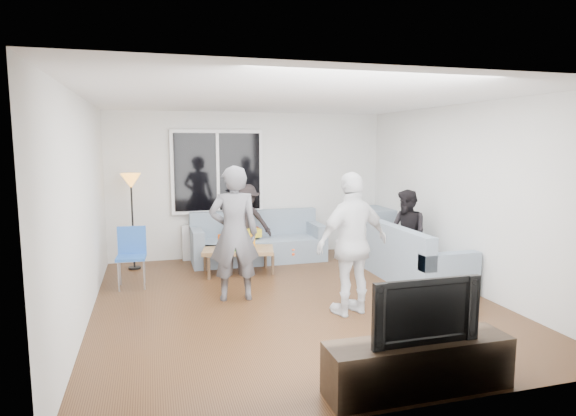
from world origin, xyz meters
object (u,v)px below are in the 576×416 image
object	(u,v)px
side_chair	(131,258)
player_left	(234,233)
coffee_table	(238,261)
spectator_back	(246,223)
tv_console	(418,365)
player_right	(353,244)
floor_lamp	(133,222)
spectator_right	(407,234)
sofa_right_section	(414,252)
sofa_back_section	(258,237)
television	(421,308)

from	to	relation	value
side_chair	player_left	distance (m)	1.68
coffee_table	player_left	distance (m)	1.47
spectator_back	tv_console	bearing A→B (deg)	-79.07
player_right	coffee_table	bearing A→B (deg)	-80.00
coffee_table	player_right	size ratio (longest dim) A/B	0.64
coffee_table	side_chair	bearing A→B (deg)	-168.01
side_chair	player_right	xyz separation A→B (m)	(2.60, -1.85, 0.43)
floor_lamp	spectator_right	xyz separation A→B (m)	(4.07, -1.63, -0.11)
spectator_right	coffee_table	bearing A→B (deg)	-116.95
side_chair	tv_console	size ratio (longest dim) A/B	0.54
sofa_right_section	side_chair	distance (m)	4.14
player_left	spectator_right	size ratio (longest dim) A/B	1.31
coffee_table	spectator_back	world-z (taller)	spectator_back
sofa_right_section	floor_lamp	xyz separation A→B (m)	(-4.07, 1.85, 0.36)
sofa_back_section	floor_lamp	bearing A→B (deg)	179.60
player_left	player_right	size ratio (longest dim) A/B	1.03
coffee_table	floor_lamp	xyz separation A→B (m)	(-1.60, 0.73, 0.58)
television	player_right	bearing A→B (deg)	83.76
sofa_back_section	player_left	distance (m)	2.17
side_chair	spectator_back	bearing A→B (deg)	33.91
player_right	sofa_right_section	bearing A→B (deg)	-158.37
sofa_back_section	spectator_right	size ratio (longest dim) A/B	1.71
sofa_right_section	spectator_back	world-z (taller)	spectator_back
sofa_back_section	floor_lamp	size ratio (longest dim) A/B	1.47
side_chair	tv_console	distance (m)	4.42
spectator_back	television	distance (m)	4.83
sofa_back_section	tv_console	world-z (taller)	sofa_back_section
player_right	side_chair	bearing A→B (deg)	-49.93
player_right	spectator_right	bearing A→B (deg)	-153.16
sofa_right_section	coffee_table	size ratio (longest dim) A/B	1.82
spectator_right	sofa_back_section	bearing A→B (deg)	-136.11
sofa_back_section	television	xyz separation A→B (m)	(0.32, -4.77, 0.29)
coffee_table	television	size ratio (longest dim) A/B	1.16
sofa_right_section	floor_lamp	world-z (taller)	floor_lamp
sofa_right_section	sofa_back_section	bearing A→B (deg)	47.35
tv_console	sofa_back_section	bearing A→B (deg)	93.80
side_chair	player_right	bearing A→B (deg)	-31.57
floor_lamp	sofa_right_section	bearing A→B (deg)	-24.40
player_right	floor_lamp	bearing A→B (deg)	-62.88
coffee_table	sofa_back_section	bearing A→B (deg)	56.32
side_chair	sofa_right_section	bearing A→B (deg)	-6.95
coffee_table	player_right	world-z (taller)	player_right
sofa_back_section	tv_console	bearing A→B (deg)	-86.20
player_left	floor_lamp	bearing A→B (deg)	-51.12
floor_lamp	spectator_right	size ratio (longest dim) A/B	1.16
coffee_table	spectator_back	xyz separation A→B (m)	(0.28, 0.75, 0.48)
coffee_table	spectator_right	distance (m)	2.67
sofa_right_section	spectator_right	world-z (taller)	spectator_right
sofa_back_section	floor_lamp	world-z (taller)	floor_lamp
tv_console	television	bearing A→B (deg)	0.00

